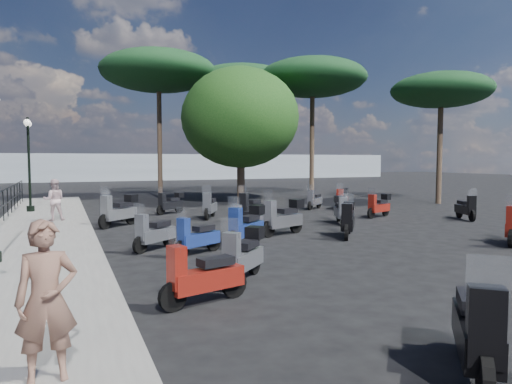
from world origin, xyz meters
name	(u,v)px	position (x,y,z in m)	size (l,w,h in m)	color
ground	(300,246)	(0.00, 0.00, 0.00)	(120.00, 120.00, 0.00)	black
sidewalk	(38,242)	(-6.50, 3.00, 0.07)	(3.00, 30.00, 0.15)	slate
lamp_post_2	(29,158)	(-7.12, 10.57, 2.39)	(0.31, 1.16, 3.93)	black
woman	(46,300)	(-6.01, -5.91, 0.94)	(0.58, 0.38, 1.58)	brown
pedestrian_far	(54,200)	(-6.14, 6.95, 0.89)	(0.72, 0.56, 1.48)	beige
scooter_1	(203,277)	(-3.83, -3.82, 0.44)	(1.57, 0.66, 1.27)	black
scooter_2	(154,234)	(-3.73, 0.91, 0.43)	(1.27, 1.05, 1.24)	black
scooter_3	(119,211)	(-4.08, 5.58, 0.54)	(1.46, 1.30, 1.42)	black
scooter_4	(115,211)	(-4.12, 6.58, 0.43)	(1.02, 1.30, 1.24)	black
scooter_5	(477,333)	(-1.88, -7.32, 0.50)	(1.28, 1.42, 1.43)	black
scooter_6	(243,256)	(-2.72, -2.73, 0.48)	(1.25, 1.24, 1.28)	black
scooter_7	(197,238)	(-2.87, -0.04, 0.42)	(1.37, 0.84, 1.20)	black
scooter_8	(246,226)	(-1.28, 0.70, 0.51)	(1.44, 1.18, 1.36)	black
scooter_9	(247,220)	(-0.54, 2.50, 0.41)	(1.42, 0.75, 1.19)	black
scooter_10	(170,204)	(-1.62, 8.60, 0.45)	(1.33, 0.92, 1.18)	black
scooter_13	(348,220)	(1.98, 0.68, 0.51)	(1.16, 1.43, 1.35)	black
scooter_14	(283,218)	(0.35, 1.75, 0.53)	(1.70, 0.88, 1.41)	black
scooter_15	(250,208)	(0.69, 5.22, 0.48)	(1.43, 1.16, 1.38)	black
scooter_16	(210,207)	(-0.54, 6.46, 0.46)	(0.95, 1.53, 1.34)	black
scooter_20	(341,210)	(3.42, 3.23, 0.48)	(0.87, 1.51, 1.28)	black
scooter_21	(314,201)	(4.98, 7.78, 0.41)	(1.24, 0.98, 1.18)	black
scooter_25	(466,209)	(8.46, 2.22, 0.43)	(0.79, 1.46, 1.24)	black
scooter_26	(379,206)	(5.87, 4.18, 0.46)	(1.45, 0.75, 1.21)	black
scooter_27	(342,199)	(6.16, 7.25, 0.47)	(1.22, 1.22, 1.26)	black
broadleaf_tree	(240,118)	(2.89, 11.96, 4.53)	(6.23, 6.23, 7.18)	#38281E
pine_0	(242,84)	(4.83, 16.64, 7.10)	(6.67, 6.67, 8.29)	#38281E
pine_1	(313,78)	(8.05, 13.36, 7.18)	(6.46, 6.46, 8.33)	#38281E
pine_2	(159,72)	(-0.42, 16.84, 7.54)	(6.88, 6.88, 8.76)	#38281E
pine_3	(441,91)	(12.51, 7.71, 5.92)	(5.18, 5.18, 6.86)	#38281E
distant_hills	(116,167)	(0.00, 45.00, 1.50)	(70.00, 8.00, 3.00)	gray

